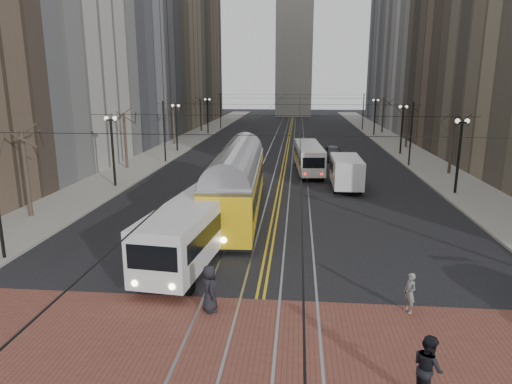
% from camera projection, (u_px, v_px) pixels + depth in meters
% --- Properties ---
extents(ground, '(260.00, 260.00, 0.00)m').
position_uv_depth(ground, '(262.00, 289.00, 19.42)').
color(ground, black).
rests_on(ground, ground).
extents(sidewalk_left, '(5.00, 140.00, 0.15)m').
position_uv_depth(sidewalk_left, '(181.00, 144.00, 64.28)').
color(sidewalk_left, gray).
rests_on(sidewalk_left, ground).
extents(sidewalk_right, '(5.00, 140.00, 0.15)m').
position_uv_depth(sidewalk_right, '(399.00, 146.00, 61.61)').
color(sidewalk_right, gray).
rests_on(sidewalk_right, ground).
extents(crosswalk_band, '(25.00, 6.00, 0.01)m').
position_uv_depth(crosswalk_band, '(253.00, 340.00, 15.54)').
color(crosswalk_band, brown).
rests_on(crosswalk_band, ground).
extents(streetcar_rails, '(4.80, 130.00, 0.02)m').
position_uv_depth(streetcar_rails, '(288.00, 145.00, 62.96)').
color(streetcar_rails, gray).
rests_on(streetcar_rails, ground).
extents(centre_lines, '(0.42, 130.00, 0.01)m').
position_uv_depth(centre_lines, '(288.00, 145.00, 62.96)').
color(centre_lines, gold).
rests_on(centre_lines, ground).
extents(building_left_mid, '(16.00, 20.00, 34.00)m').
position_uv_depth(building_left_mid, '(103.00, 18.00, 62.20)').
color(building_left_mid, slate).
rests_on(building_left_mid, ground).
extents(building_left_far, '(16.00, 20.00, 40.00)m').
position_uv_depth(building_left_far, '(178.00, 28.00, 100.20)').
color(building_left_far, brown).
rests_on(building_left_far, ground).
extents(building_right_mid, '(16.00, 20.00, 34.00)m').
position_uv_depth(building_right_mid, '(492.00, 13.00, 57.66)').
color(building_right_mid, brown).
rests_on(building_right_mid, ground).
extents(building_right_far, '(16.00, 20.00, 40.00)m').
position_uv_depth(building_right_far, '(416.00, 26.00, 95.66)').
color(building_right_far, slate).
rests_on(building_right_far, ground).
extents(lamp_posts, '(27.60, 57.20, 5.60)m').
position_uv_depth(lamp_posts, '(284.00, 140.00, 46.58)').
color(lamp_posts, black).
rests_on(lamp_posts, ground).
extents(street_trees, '(31.68, 53.28, 5.60)m').
position_uv_depth(street_trees, '(286.00, 133.00, 52.87)').
color(street_trees, '#382D23').
rests_on(street_trees, ground).
extents(trolley_wires, '(25.96, 120.00, 6.60)m').
position_uv_depth(trolley_wires, '(286.00, 125.00, 52.24)').
color(trolley_wires, black).
rests_on(trolley_wires, ground).
extents(transit_bus, '(3.69, 11.92, 2.93)m').
position_uv_depth(transit_bus, '(200.00, 225.00, 23.28)').
color(transit_bus, silver).
rests_on(transit_bus, ground).
extents(streetcar, '(3.45, 15.31, 3.58)m').
position_uv_depth(streetcar, '(237.00, 188.00, 29.89)').
color(streetcar, gold).
rests_on(streetcar, ground).
extents(rear_bus, '(2.87, 10.32, 2.66)m').
position_uv_depth(rear_bus, '(309.00, 158.00, 44.26)').
color(rear_bus, silver).
rests_on(rear_bus, ground).
extents(cargo_van, '(2.29, 5.88, 2.60)m').
position_uv_depth(cargo_van, '(346.00, 173.00, 37.20)').
color(cargo_van, silver).
rests_on(cargo_van, ground).
extents(sedan_grey, '(2.26, 4.85, 1.61)m').
position_uv_depth(sedan_grey, '(333.00, 153.00, 51.11)').
color(sedan_grey, '#3C3E44').
rests_on(sedan_grey, ground).
extents(pedestrian_a, '(0.88, 1.06, 1.85)m').
position_uv_depth(pedestrian_a, '(209.00, 288.00, 17.31)').
color(pedestrian_a, black).
rests_on(pedestrian_a, crosswalk_band).
extents(pedestrian_b, '(0.57, 0.67, 1.57)m').
position_uv_depth(pedestrian_b, '(410.00, 293.00, 17.26)').
color(pedestrian_b, slate).
rests_on(pedestrian_b, crosswalk_band).
extents(pedestrian_c, '(0.97, 1.11, 1.94)m').
position_uv_depth(pedestrian_c, '(428.00, 368.00, 12.44)').
color(pedestrian_c, black).
rests_on(pedestrian_c, crosswalk_band).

